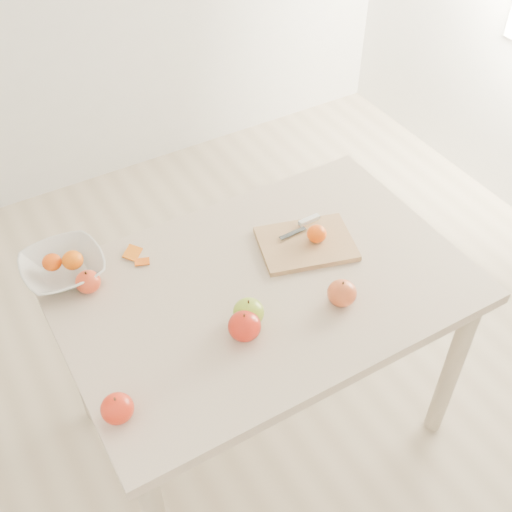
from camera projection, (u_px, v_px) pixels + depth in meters
ground at (263, 419)px, 2.42m from camera, size 3.50×3.50×0.00m
table at (264, 305)px, 1.97m from camera, size 1.20×0.80×0.75m
cutting_board at (306, 244)px, 2.01m from camera, size 0.34×0.29×0.02m
board_tangerine at (317, 234)px, 1.99m from camera, size 0.06×0.06×0.05m
fruit_bowl at (63, 268)px, 1.90m from camera, size 0.24×0.24×0.06m
bowl_tangerine_near at (52, 262)px, 1.88m from camera, size 0.06×0.06×0.05m
bowl_tangerine_far at (73, 260)px, 1.89m from camera, size 0.06×0.06×0.06m
orange_peel_a at (133, 254)px, 1.99m from camera, size 0.07×0.07×0.01m
orange_peel_b at (142, 262)px, 1.96m from camera, size 0.05×0.05×0.01m
paring_knife at (306, 222)px, 2.06m from camera, size 0.17×0.05×0.01m
apple_green at (249, 312)px, 1.77m from camera, size 0.09×0.09×0.08m
apple_red_c at (244, 326)px, 1.73m from camera, size 0.09×0.09×0.08m
apple_red_a at (88, 282)px, 1.86m from camera, size 0.07×0.07×0.07m
apple_red_d at (117, 409)px, 1.55m from camera, size 0.08×0.08×0.07m
apple_red_e at (342, 293)px, 1.82m from camera, size 0.08×0.08×0.08m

